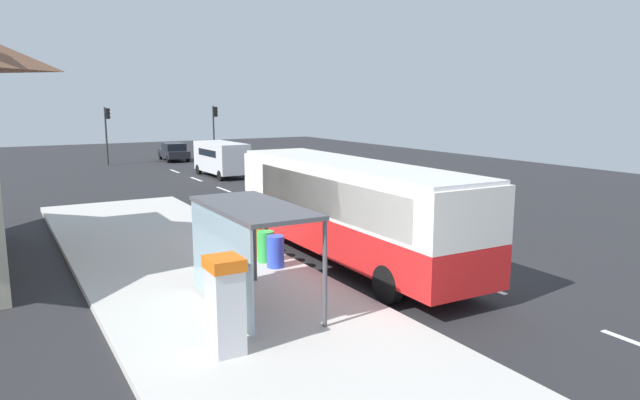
# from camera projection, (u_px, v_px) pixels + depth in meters

# --- Properties ---
(ground_plane) EXTENTS (56.00, 92.00, 0.04)m
(ground_plane) POSITION_uv_depth(u_px,v_px,m) (254.00, 203.00, 28.92)
(ground_plane) COLOR #262628
(sidewalk_platform) EXTENTS (6.20, 30.00, 0.18)m
(sidewalk_platform) POSITION_uv_depth(u_px,v_px,m) (214.00, 289.00, 15.51)
(sidewalk_platform) COLOR beige
(sidewalk_platform) RESTS_ON ground
(lane_stripe_seg_1) EXTENTS (0.16, 2.20, 0.01)m
(lane_stripe_seg_1) POSITION_uv_depth(u_px,v_px,m) (476.00, 283.00, 16.23)
(lane_stripe_seg_1) COLOR silver
(lane_stripe_seg_1) RESTS_ON ground
(lane_stripe_seg_2) EXTENTS (0.16, 2.20, 0.01)m
(lane_stripe_seg_2) POSITION_uv_depth(u_px,v_px,m) (373.00, 245.00, 20.50)
(lane_stripe_seg_2) COLOR silver
(lane_stripe_seg_2) RESTS_ON ground
(lane_stripe_seg_3) EXTENTS (0.16, 2.20, 0.01)m
(lane_stripe_seg_3) POSITION_uv_depth(u_px,v_px,m) (306.00, 220.00, 24.77)
(lane_stripe_seg_3) COLOR silver
(lane_stripe_seg_3) RESTS_ON ground
(lane_stripe_seg_4) EXTENTS (0.16, 2.20, 0.01)m
(lane_stripe_seg_4) POSITION_uv_depth(u_px,v_px,m) (259.00, 202.00, 29.04)
(lane_stripe_seg_4) COLOR silver
(lane_stripe_seg_4) RESTS_ON ground
(lane_stripe_seg_5) EXTENTS (0.16, 2.20, 0.01)m
(lane_stripe_seg_5) POSITION_uv_depth(u_px,v_px,m) (224.00, 189.00, 33.31)
(lane_stripe_seg_5) COLOR silver
(lane_stripe_seg_5) RESTS_ON ground
(lane_stripe_seg_6) EXTENTS (0.16, 2.20, 0.01)m
(lane_stripe_seg_6) POSITION_uv_depth(u_px,v_px,m) (196.00, 179.00, 37.58)
(lane_stripe_seg_6) COLOR silver
(lane_stripe_seg_6) RESTS_ON ground
(lane_stripe_seg_7) EXTENTS (0.16, 2.20, 0.01)m
(lane_stripe_seg_7) POSITION_uv_depth(u_px,v_px,m) (175.00, 171.00, 41.85)
(lane_stripe_seg_7) COLOR silver
(lane_stripe_seg_7) RESTS_ON ground
(bus) EXTENTS (2.63, 11.03, 3.21)m
(bus) POSITION_uv_depth(u_px,v_px,m) (348.00, 205.00, 18.08)
(bus) COLOR red
(bus) RESTS_ON ground
(white_van) EXTENTS (2.16, 5.26, 2.30)m
(white_van) POSITION_uv_depth(u_px,v_px,m) (221.00, 157.00, 38.77)
(white_van) COLOR silver
(white_van) RESTS_ON ground
(sedan_near) EXTENTS (2.02, 4.48, 1.52)m
(sedan_near) POSITION_uv_depth(u_px,v_px,m) (174.00, 151.00, 49.01)
(sedan_near) COLOR black
(sedan_near) RESTS_ON ground
(ticket_machine) EXTENTS (0.66, 0.76, 1.94)m
(ticket_machine) POSITION_uv_depth(u_px,v_px,m) (225.00, 304.00, 11.23)
(ticket_machine) COLOR silver
(ticket_machine) RESTS_ON sidewalk_platform
(recycling_bin_blue) EXTENTS (0.52, 0.52, 0.95)m
(recycling_bin_blue) POSITION_uv_depth(u_px,v_px,m) (275.00, 251.00, 17.13)
(recycling_bin_blue) COLOR blue
(recycling_bin_blue) RESTS_ON sidewalk_platform
(recycling_bin_green) EXTENTS (0.52, 0.52, 0.95)m
(recycling_bin_green) POSITION_uv_depth(u_px,v_px,m) (266.00, 246.00, 17.73)
(recycling_bin_green) COLOR green
(recycling_bin_green) RESTS_ON sidewalk_platform
(recycling_bin_orange) EXTENTS (0.52, 0.52, 0.95)m
(recycling_bin_orange) POSITION_uv_depth(u_px,v_px,m) (256.00, 242.00, 18.33)
(recycling_bin_orange) COLOR orange
(recycling_bin_orange) RESTS_ON sidewalk_platform
(recycling_bin_red) EXTENTS (0.52, 0.52, 0.95)m
(recycling_bin_red) POSITION_uv_depth(u_px,v_px,m) (248.00, 237.00, 18.93)
(recycling_bin_red) COLOR red
(recycling_bin_red) RESTS_ON sidewalk_platform
(traffic_light_near_side) EXTENTS (0.49, 0.28, 4.63)m
(traffic_light_near_side) POSITION_uv_depth(u_px,v_px,m) (215.00, 124.00, 48.96)
(traffic_light_near_side) COLOR #2D2D2D
(traffic_light_near_side) RESTS_ON ground
(traffic_light_far_side) EXTENTS (0.49, 0.28, 4.56)m
(traffic_light_far_side) POSITION_uv_depth(u_px,v_px,m) (107.00, 126.00, 45.42)
(traffic_light_far_side) COLOR #2D2D2D
(traffic_light_far_side) RESTS_ON ground
(bus_shelter) EXTENTS (1.80, 4.00, 2.50)m
(bus_shelter) POSITION_uv_depth(u_px,v_px,m) (241.00, 231.00, 13.41)
(bus_shelter) COLOR #4C4C51
(bus_shelter) RESTS_ON sidewalk_platform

